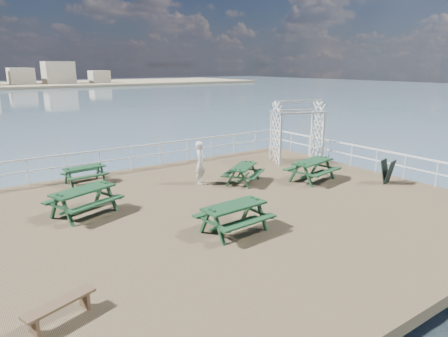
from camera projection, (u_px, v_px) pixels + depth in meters
ground at (212, 216)px, 13.26m from camera, size 18.00×14.00×0.30m
sea_backdrop at (16, 82)px, 126.95m from camera, size 300.00×300.00×9.20m
railing at (173, 171)px, 15.01m from camera, size 17.77×13.76×1.10m
picnic_table_a at (83, 196)px, 12.87m from camera, size 2.44×2.20×0.98m
picnic_table_b at (85, 171)px, 16.36m from camera, size 1.69×1.41×0.78m
picnic_table_c at (243, 170)px, 16.39m from camera, size 2.17×2.09×0.82m
picnic_table_d at (234, 212)px, 11.54m from camera, size 2.02×1.68×0.94m
picnic_table_e at (313, 166)px, 16.70m from camera, size 2.27×1.96×0.97m
flat_bench_far at (60, 306)px, 7.54m from camera, size 1.43×0.76×0.40m
trellis_arbor at (297, 135)px, 19.89m from camera, size 2.75×2.07×3.05m
sandwich_board at (387, 172)px, 16.35m from camera, size 0.69×0.58×0.98m
person at (201, 163)px, 16.16m from camera, size 0.76×0.74×1.76m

